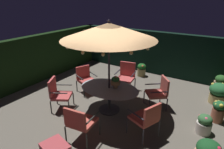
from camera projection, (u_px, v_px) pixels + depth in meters
name	position (u px, v px, depth m)	size (l,w,h in m)	color
ground_plane	(105.00, 107.00, 6.14)	(7.21, 7.59, 0.02)	#5E584D
hedge_backdrop_rear	(152.00, 52.00, 8.63)	(7.21, 0.30, 1.85)	black
hedge_backdrop_left	(31.00, 61.00, 7.53)	(0.30, 7.59, 1.85)	black
patio_dining_table	(109.00, 92.00, 5.76)	(1.82, 1.27, 0.75)	#2D2B2F
patio_umbrella	(109.00, 31.00, 5.10)	(2.57, 2.57, 2.68)	#322932
centerpiece_planter	(115.00, 81.00, 5.63)	(0.27, 0.27, 0.37)	tan
patio_chair_north	(58.00, 92.00, 5.84)	(0.78, 0.79, 0.99)	#302F2C
patio_chair_northeast	(80.00, 121.00, 4.50)	(0.69, 0.69, 0.95)	#30322D
patio_chair_east	(146.00, 117.00, 4.64)	(0.76, 0.75, 0.96)	#2B2932
patio_chair_southeast	(159.00, 91.00, 5.94)	(0.82, 0.82, 0.98)	#322934
patio_chair_south	(126.00, 75.00, 7.08)	(0.72, 0.68, 1.02)	#2A2B35
patio_chair_southwest	(85.00, 78.00, 6.95)	(0.76, 0.75, 0.92)	#2F3130
ottoman_footrest	(55.00, 147.00, 4.01)	(0.64, 0.58, 0.42)	#2B2B2E
potted_plant_back_left	(219.00, 93.00, 6.26)	(0.59, 0.59, 0.68)	tan
potted_plant_left_far	(221.00, 83.00, 7.16)	(0.46, 0.46, 0.58)	#8A7155
potted_plant_right_far	(218.00, 111.00, 5.34)	(0.34, 0.35, 0.62)	#AE6149
potted_plant_back_right	(142.00, 69.00, 8.41)	(0.37, 0.37, 0.56)	olive
potted_plant_back_center	(204.00, 124.00, 4.91)	(0.37, 0.37, 0.52)	beige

